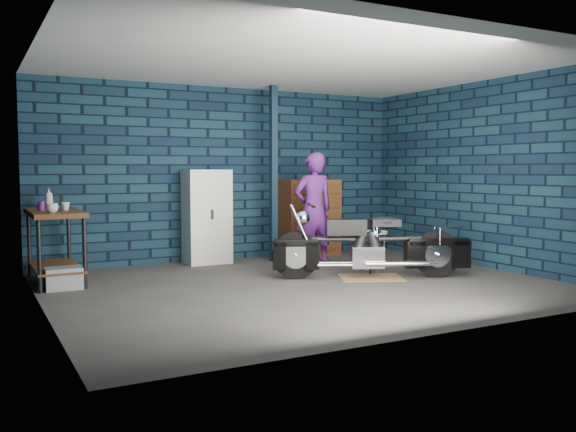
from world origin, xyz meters
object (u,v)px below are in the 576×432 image
object	(u,v)px
locker	(207,217)
shop_stool	(376,252)
motorcycle	(371,241)
person	(314,209)
workbench	(55,247)
tool_chest	(310,218)
storage_bin	(63,278)

from	to	relation	value
locker	shop_stool	size ratio (longest dim) A/B	2.47
motorcycle	shop_stool	distance (m)	0.50
person	locker	distance (m)	1.62
motorcycle	locker	xyz separation A→B (m)	(-1.45, 2.20, 0.22)
shop_stool	workbench	bearing A→B (deg)	162.59
locker	tool_chest	world-z (taller)	locker
workbench	storage_bin	bearing A→B (deg)	-87.71
storage_bin	motorcycle	bearing A→B (deg)	-16.44
shop_stool	storage_bin	bearing A→B (deg)	169.25
tool_chest	shop_stool	size ratio (longest dim) A/B	2.19
tool_chest	storage_bin	bearing A→B (deg)	-164.42
motorcycle	storage_bin	xyz separation A→B (m)	(-3.67, 1.08, -0.36)
workbench	tool_chest	distance (m)	4.09
motorcycle	storage_bin	world-z (taller)	motorcycle
workbench	person	bearing A→B (deg)	-4.56
workbench	locker	xyz separation A→B (m)	(2.24, 0.62, 0.25)
motorcycle	storage_bin	bearing A→B (deg)	-172.29
motorcycle	shop_stool	bearing A→B (deg)	70.17
locker	motorcycle	bearing A→B (deg)	-56.59
motorcycle	person	distance (m)	1.35
locker	person	bearing A→B (deg)	-34.06
person	locker	bearing A→B (deg)	-30.47
storage_bin	workbench	bearing A→B (deg)	92.29
locker	shop_stool	bearing A→B (deg)	-46.69
shop_stool	tool_chest	bearing A→B (deg)	89.19
motorcycle	locker	distance (m)	2.65
locker	workbench	bearing A→B (deg)	-164.54
motorcycle	locker	size ratio (longest dim) A/B	1.56
storage_bin	shop_stool	bearing A→B (deg)	-10.75
motorcycle	person	xyz separation A→B (m)	(-0.11, 1.30, 0.35)
tool_chest	shop_stool	xyz separation A→B (m)	(-0.03, -1.88, -0.34)
person	shop_stool	world-z (taller)	person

